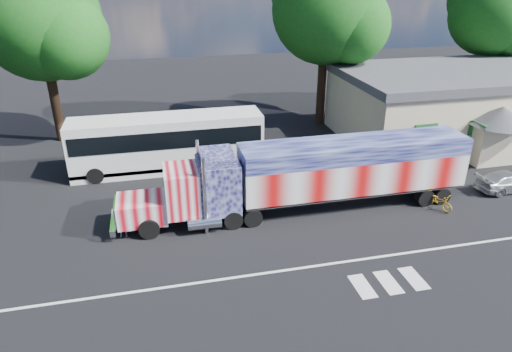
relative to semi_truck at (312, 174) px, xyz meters
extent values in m
plane|color=black|center=(-2.87, -2.09, -2.11)|extent=(100.00, 100.00, 0.00)
cube|color=silver|center=(-2.87, -5.09, -2.11)|extent=(30.00, 0.15, 0.01)
cube|color=silver|center=(-0.07, -6.89, -2.11)|extent=(0.70, 1.60, 0.01)
cube|color=silver|center=(1.13, -6.89, -2.11)|extent=(0.70, 1.60, 0.01)
cube|color=silver|center=(2.33, -6.89, -2.11)|extent=(0.70, 1.60, 0.01)
cube|color=black|center=(-6.01, 0.00, -1.46)|extent=(8.39, 0.93, 0.28)
cube|color=#DC7A83|center=(-8.99, 0.00, -0.99)|extent=(2.42, 2.05, 1.21)
cube|color=silver|center=(-10.25, 0.00, -0.99)|extent=(0.11, 1.77, 1.08)
cube|color=silver|center=(-10.44, 0.00, -1.60)|extent=(0.28, 2.33, 0.34)
cube|color=#DC7A83|center=(-6.94, 0.00, -0.15)|extent=(1.68, 2.33, 2.33)
cube|color=black|center=(-7.74, 0.00, 0.27)|extent=(0.06, 1.96, 0.84)
cube|color=#4A4B7F|center=(-5.08, 0.00, -0.06)|extent=(2.05, 2.33, 2.70)
cube|color=#4A4B7F|center=(-5.08, 0.00, 1.48)|extent=(1.68, 2.24, 0.47)
cylinder|color=silver|center=(-5.92, 1.23, -0.06)|extent=(0.19, 0.19, 4.10)
cylinder|color=silver|center=(-5.92, -1.23, -0.06)|extent=(0.19, 0.19, 4.10)
cylinder|color=silver|center=(-6.01, 1.21, -1.51)|extent=(1.68, 0.62, 0.62)
cylinder|color=silver|center=(-6.01, -1.21, -1.51)|extent=(1.68, 0.62, 0.62)
cylinder|color=black|center=(-8.71, -1.03, -1.60)|extent=(1.03, 0.33, 1.03)
cylinder|color=black|center=(-8.71, 1.03, -1.60)|extent=(1.03, 0.33, 1.03)
cylinder|color=black|center=(-4.52, -0.98, -1.63)|extent=(0.97, 0.51, 0.97)
cylinder|color=black|center=(-4.52, 0.98, -1.63)|extent=(0.97, 0.51, 0.97)
cylinder|color=black|center=(-3.49, -0.98, -1.63)|extent=(0.97, 0.51, 0.97)
cylinder|color=black|center=(-3.49, 0.98, -1.63)|extent=(0.97, 0.51, 0.97)
cube|color=black|center=(2.38, 0.00, -1.23)|extent=(12.12, 1.03, 0.28)
cube|color=#D67777|center=(2.38, 0.00, -0.15)|extent=(12.50, 2.42, 1.86)
cube|color=#474E8B|center=(2.38, 0.00, 1.25)|extent=(12.50, 2.42, 0.93)
cube|color=silver|center=(2.38, 0.00, -1.09)|extent=(12.50, 2.42, 0.11)
cube|color=silver|center=(8.65, 0.00, 0.31)|extent=(0.04, 2.33, 2.70)
cylinder|color=black|center=(6.39, -0.98, -1.63)|extent=(0.97, 0.51, 0.97)
cylinder|color=black|center=(6.39, 0.98, -1.63)|extent=(0.97, 0.51, 0.97)
cylinder|color=black|center=(7.42, -0.98, -1.63)|extent=(0.97, 0.51, 0.97)
cylinder|color=black|center=(7.42, 0.98, -1.63)|extent=(0.97, 0.51, 0.97)
cube|color=silver|center=(-7.26, 7.38, -0.33)|extent=(12.23, 2.65, 3.57)
cube|color=black|center=(-7.26, 7.38, 0.33)|extent=(11.82, 2.71, 1.12)
cube|color=black|center=(-7.26, 7.38, -1.65)|extent=(12.23, 2.65, 0.25)
cube|color=black|center=(-13.37, 7.38, -0.18)|extent=(0.06, 2.34, 1.43)
cylinder|color=black|center=(-11.84, 6.11, -1.60)|extent=(1.02, 0.31, 1.02)
cylinder|color=black|center=(-11.84, 8.66, -1.60)|extent=(1.02, 0.31, 1.02)
cylinder|color=black|center=(-4.20, 6.11, -1.60)|extent=(1.02, 0.31, 1.02)
cylinder|color=black|center=(-4.20, 8.66, -1.60)|extent=(1.02, 0.31, 1.02)
cylinder|color=black|center=(-3.28, 6.11, -1.60)|extent=(1.02, 0.31, 1.02)
cylinder|color=black|center=(-3.28, 8.66, -1.60)|extent=(1.02, 0.31, 1.02)
cube|color=beige|center=(17.13, 8.91, 0.19)|extent=(22.00, 10.00, 4.60)
cube|color=#46464B|center=(17.13, 8.91, 2.79)|extent=(22.40, 10.40, 0.60)
cube|color=#1E5926|center=(9.13, 3.87, 0.29)|extent=(1.60, 0.08, 1.20)
cube|color=#1E5926|center=(13.13, 3.87, 0.29)|extent=(1.60, 0.08, 1.20)
cube|color=beige|center=(14.13, 3.31, -0.81)|extent=(3.00, 1.20, 2.60)
cube|color=#1E5926|center=(14.13, 3.31, 0.79)|extent=(3.40, 1.60, 0.25)
cone|color=#46464B|center=(14.13, 3.31, 1.29)|extent=(4.00, 4.00, 1.20)
imported|color=#A2A3A7|center=(12.26, -0.41, -1.54)|extent=(4.07, 1.91, 1.15)
imported|color=slate|center=(-9.98, -0.59, -1.34)|extent=(0.61, 0.45, 1.54)
imported|color=gold|center=(6.93, -1.52, -1.65)|extent=(1.20, 1.87, 0.93)
cylinder|color=black|center=(-15.06, 14.79, 1.43)|extent=(0.70, 0.70, 7.09)
sphere|color=#195717|center=(-15.06, 14.79, 6.75)|extent=(8.44, 8.44, 8.44)
sphere|color=#195717|center=(-13.37, 13.53, 5.74)|extent=(5.91, 5.91, 5.91)
sphere|color=#195717|center=(-16.33, 16.06, 7.76)|extent=(5.49, 5.49, 5.49)
cylinder|color=black|center=(5.75, 14.15, 1.56)|extent=(0.70, 0.70, 7.34)
sphere|color=#195717|center=(5.75, 14.15, 7.06)|extent=(8.36, 8.36, 8.36)
sphere|color=#195717|center=(7.42, 12.90, 6.01)|extent=(5.85, 5.85, 5.85)
cylinder|color=black|center=(21.35, 14.99, 1.29)|extent=(0.70, 0.70, 6.79)
sphere|color=#195717|center=(21.35, 14.99, 6.38)|extent=(7.21, 7.21, 7.21)
sphere|color=#195717|center=(20.27, 16.08, 7.35)|extent=(4.69, 4.69, 4.69)
camera|label=1|loc=(-7.93, -20.94, 10.20)|focal=32.00mm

